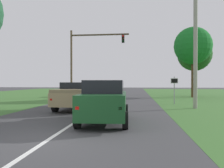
{
  "coord_description": "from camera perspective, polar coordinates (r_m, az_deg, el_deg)",
  "views": [
    {
      "loc": [
        2.83,
        -6.82,
        1.86
      ],
      "look_at": [
        0.54,
        14.01,
        1.69
      ],
      "focal_mm": 36.01,
      "sensor_mm": 36.0,
      "label": 1
    }
  ],
  "objects": [
    {
      "name": "pickup_truck_lead",
      "position": [
        15.58,
        -8.41,
        -2.87
      ],
      "size": [
        2.55,
        5.59,
        1.85
      ],
      "color": "tan",
      "rests_on": "ground_plane"
    },
    {
      "name": "traffic_light",
      "position": [
        27.6,
        -6.74,
        7.7
      ],
      "size": [
        7.14,
        0.4,
        8.16
      ],
      "color": "brown",
      "rests_on": "ground_plane"
    },
    {
      "name": "lane_centre_stripe",
      "position": [
        7.26,
        -17.52,
        -14.38
      ],
      "size": [
        0.16,
        39.2,
        0.01
      ],
      "primitive_type": "cube",
      "color": "white",
      "rests_on": "ground_plane"
    },
    {
      "name": "extra_tree_1",
      "position": [
        29.37,
        19.83,
        9.07
      ],
      "size": [
        4.53,
        4.53,
        8.56
      ],
      "color": "#4C351E",
      "rests_on": "ground_plane"
    },
    {
      "name": "ground_plane",
      "position": [
        17.74,
        -2.96,
        -5.55
      ],
      "size": [
        120.0,
        120.0,
        0.0
      ],
      "primitive_type": "plane",
      "color": "#424244"
    },
    {
      "name": "oak_tree_right",
      "position": [
        31.17,
        20.21,
        7.08
      ],
      "size": [
        4.34,
        4.34,
        7.66
      ],
      "color": "#4C351E",
      "rests_on": "ground_plane"
    },
    {
      "name": "red_suv_near",
      "position": [
        10.37,
        -1.86,
        -4.16
      ],
      "size": [
        2.29,
        4.5,
        1.94
      ],
      "color": "#194C23",
      "rests_on": "ground_plane"
    },
    {
      "name": "keep_moving_sign",
      "position": [
        19.6,
        15.54,
        -0.62
      ],
      "size": [
        0.6,
        0.09,
        2.33
      ],
      "color": "gray",
      "rests_on": "ground_plane"
    },
    {
      "name": "crossing_suv_far",
      "position": [
        29.21,
        -6.28,
        -1.32
      ],
      "size": [
        4.32,
        2.2,
        1.79
      ],
      "color": "black",
      "rests_on": "ground_plane"
    },
    {
      "name": "utility_pole_right",
      "position": [
        17.08,
        20.42,
        8.68
      ],
      "size": [
        0.28,
        0.28,
        8.62
      ],
      "primitive_type": "cylinder",
      "color": "#9E998E",
      "rests_on": "ground_plane"
    }
  ]
}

